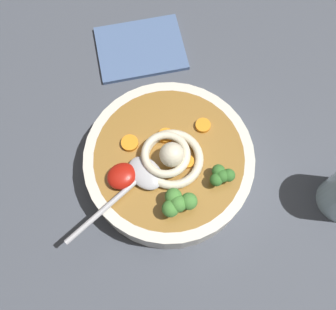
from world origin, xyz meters
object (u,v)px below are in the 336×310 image
Objects in this scene: folded_napkin at (141,48)px; noodle_pile at (170,157)px; soup_spoon at (138,179)px; soup_bowl at (168,161)px.

noodle_pile is at bearing 72.03° from folded_napkin.
noodle_pile is 5.83cm from soup_spoon.
noodle_pile is 0.65× the size of folded_napkin.
noodle_pile is (0.11, 0.92, 4.26)cm from soup_bowl.
soup_spoon is (5.79, 0.40, -0.54)cm from noodle_pile.
folded_napkin is at bearing -107.97° from noodle_pile.
soup_bowl is 4.36cm from noodle_pile.
soup_bowl is 1.63× the size of folded_napkin.
soup_spoon reaches higher than soup_bowl.
soup_bowl reaches higher than folded_napkin.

